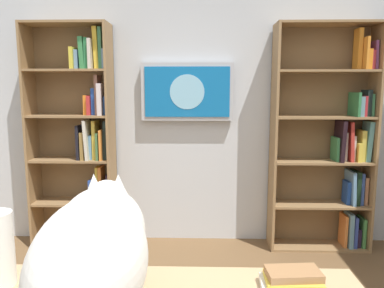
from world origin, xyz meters
The scene contains 6 objects.
wall_back centered at (0.00, -2.23, 1.35)m, with size 4.52×0.06×2.70m, color silver.
bookshelf_left centered at (-1.23, -2.07, 0.97)m, with size 0.89×0.28×2.01m.
bookshelf_right centered at (1.04, -2.06, 1.03)m, with size 0.75×0.28×2.02m.
wall_mounted_tv centered at (0.08, -2.15, 1.42)m, with size 0.84×0.07×0.52m.
cat centered at (0.25, 0.24, 0.98)m, with size 0.32×0.69×0.40m.
desk_book_stack centered at (-0.37, 0.08, 0.81)m, with size 0.20×0.14×0.07m.
Camera 1 is at (-0.06, 1.25, 1.45)m, focal length 34.63 mm.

